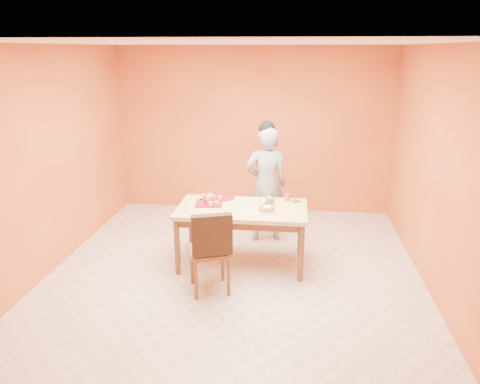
# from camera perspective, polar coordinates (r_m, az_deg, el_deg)

# --- Properties ---
(floor) EXTENTS (5.00, 5.00, 0.00)m
(floor) POSITION_cam_1_polar(r_m,az_deg,el_deg) (5.80, -0.74, -10.02)
(floor) COLOR beige
(floor) RESTS_ON ground
(ceiling) EXTENTS (5.00, 5.00, 0.00)m
(ceiling) POSITION_cam_1_polar(r_m,az_deg,el_deg) (5.16, -0.85, 17.73)
(ceiling) COLOR white
(ceiling) RESTS_ON wall_back
(wall_back) EXTENTS (4.50, 0.00, 4.50)m
(wall_back) POSITION_cam_1_polar(r_m,az_deg,el_deg) (7.76, 1.66, 7.48)
(wall_back) COLOR orange
(wall_back) RESTS_ON floor
(wall_left) EXTENTS (0.00, 5.00, 5.00)m
(wall_left) POSITION_cam_1_polar(r_m,az_deg,el_deg) (6.04, -22.51, 3.41)
(wall_left) COLOR orange
(wall_left) RESTS_ON floor
(wall_right) EXTENTS (0.00, 5.00, 5.00)m
(wall_right) POSITION_cam_1_polar(r_m,az_deg,el_deg) (5.50, 23.13, 2.12)
(wall_right) COLOR orange
(wall_right) RESTS_ON floor
(dining_table) EXTENTS (1.60, 0.90, 0.76)m
(dining_table) POSITION_cam_1_polar(r_m,az_deg,el_deg) (5.82, 0.24, -2.75)
(dining_table) COLOR #E0C975
(dining_table) RESTS_ON floor
(dining_chair) EXTENTS (0.59, 0.65, 0.98)m
(dining_chair) POSITION_cam_1_polar(r_m,az_deg,el_deg) (5.24, -3.80, -6.97)
(dining_chair) COLOR brown
(dining_chair) RESTS_ON floor
(pastry_pile) EXTENTS (0.30, 0.30, 0.10)m
(pastry_pile) POSITION_cam_1_polar(r_m,az_deg,el_deg) (5.92, -3.81, -0.81)
(pastry_pile) COLOR #E5A761
(pastry_pile) RESTS_ON pastry_platter
(person) EXTENTS (0.67, 0.51, 1.64)m
(person) POSITION_cam_1_polar(r_m,az_deg,el_deg) (6.56, 3.19, 0.91)
(person) COLOR #969598
(person) RESTS_ON floor
(pastry_platter) EXTENTS (0.37, 0.37, 0.02)m
(pastry_platter) POSITION_cam_1_polar(r_m,az_deg,el_deg) (5.93, -3.80, -1.35)
(pastry_platter) COLOR maroon
(pastry_platter) RESTS_ON dining_table
(red_dinner_plate) EXTENTS (0.29, 0.29, 0.02)m
(red_dinner_plate) POSITION_cam_1_polar(r_m,az_deg,el_deg) (6.15, -1.95, -0.65)
(red_dinner_plate) COLOR maroon
(red_dinner_plate) RESTS_ON dining_table
(white_cake_plate) EXTENTS (0.33, 0.33, 0.01)m
(white_cake_plate) POSITION_cam_1_polar(r_m,az_deg,el_deg) (5.66, 3.27, -2.32)
(white_cake_plate) COLOR white
(white_cake_plate) RESTS_ON dining_table
(sponge_cake) EXTENTS (0.23, 0.23, 0.05)m
(sponge_cake) POSITION_cam_1_polar(r_m,az_deg,el_deg) (5.65, 3.28, -2.04)
(sponge_cake) COLOR gold
(sponge_cake) RESTS_ON white_cake_plate
(cake_server) EXTENTS (0.15, 0.29, 0.01)m
(cake_server) POSITION_cam_1_polar(r_m,az_deg,el_deg) (5.81, 3.49, -1.18)
(cake_server) COLOR silver
(cake_server) RESTS_ON sponge_cake
(egg_ornament) EXTENTS (0.14, 0.12, 0.15)m
(egg_ornament) POSITION_cam_1_polar(r_m,az_deg,el_deg) (5.80, 3.63, -1.12)
(egg_ornament) COLOR olive
(egg_ornament) RESTS_ON dining_table
(magenta_glass) EXTENTS (0.08, 0.08, 0.09)m
(magenta_glass) POSITION_cam_1_polar(r_m,az_deg,el_deg) (6.05, 5.81, -0.69)
(magenta_glass) COLOR #CB1E5C
(magenta_glass) RESTS_ON dining_table
(checker_tin) EXTENTS (0.11, 0.11, 0.03)m
(checker_tin) POSITION_cam_1_polar(r_m,az_deg,el_deg) (6.03, 6.79, -1.07)
(checker_tin) COLOR #371E0F
(checker_tin) RESTS_ON dining_table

